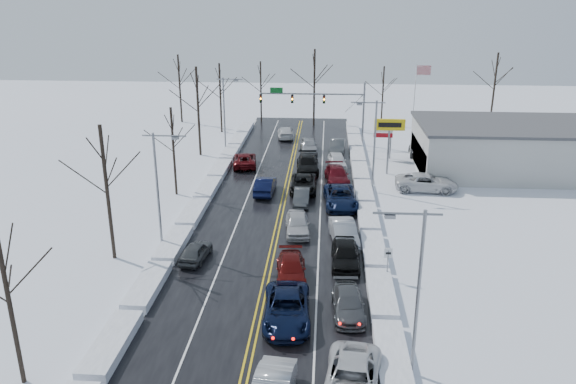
# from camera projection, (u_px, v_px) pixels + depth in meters

# --- Properties ---
(ground) EXTENTS (160.00, 160.00, 0.00)m
(ground) POSITION_uv_depth(u_px,v_px,m) (277.00, 230.00, 46.25)
(ground) COLOR silver
(ground) RESTS_ON ground
(road_surface) EXTENTS (14.00, 84.00, 0.01)m
(road_surface) POSITION_uv_depth(u_px,v_px,m) (279.00, 220.00, 48.12)
(road_surface) COLOR black
(road_surface) RESTS_ON ground
(snow_bank_left) EXTENTS (1.68, 72.00, 0.62)m
(snow_bank_left) POSITION_uv_depth(u_px,v_px,m) (192.00, 218.00, 48.62)
(snow_bank_left) COLOR white
(snow_bank_left) RESTS_ON ground
(snow_bank_right) EXTENTS (1.68, 72.00, 0.62)m
(snow_bank_right) POSITION_uv_depth(u_px,v_px,m) (368.00, 223.00, 47.63)
(snow_bank_right) COLOR white
(snow_bank_right) RESTS_ON ground
(traffic_signal_mast) EXTENTS (13.28, 0.39, 8.00)m
(traffic_signal_mast) POSITION_uv_depth(u_px,v_px,m) (324.00, 102.00, 70.50)
(traffic_signal_mast) COLOR slate
(traffic_signal_mast) RESTS_ON ground
(tires_plus_sign) EXTENTS (3.20, 0.34, 6.00)m
(tires_plus_sign) POSITION_uv_depth(u_px,v_px,m) (389.00, 129.00, 58.93)
(tires_plus_sign) COLOR slate
(tires_plus_sign) RESTS_ON ground
(used_vehicles_sign) EXTENTS (2.20, 0.22, 4.65)m
(used_vehicles_sign) POSITION_uv_depth(u_px,v_px,m) (383.00, 131.00, 65.13)
(used_vehicles_sign) COLOR slate
(used_vehicles_sign) RESTS_ON ground
(speed_limit_sign) EXTENTS (0.55, 0.09, 2.35)m
(speed_limit_sign) POSITION_uv_depth(u_px,v_px,m) (388.00, 258.00, 37.64)
(speed_limit_sign) COLOR slate
(speed_limit_sign) RESTS_ON ground
(flagpole) EXTENTS (1.87, 1.20, 10.00)m
(flagpole) POSITION_uv_depth(u_px,v_px,m) (416.00, 97.00, 71.48)
(flagpole) COLOR silver
(flagpole) RESTS_ON ground
(dealership_building) EXTENTS (20.40, 12.40, 5.30)m
(dealership_building) POSITION_uv_depth(u_px,v_px,m) (512.00, 147.00, 60.71)
(dealership_building) COLOR #AFB0AB
(dealership_building) RESTS_ON ground
(streetlight_se) EXTENTS (3.20, 0.25, 9.00)m
(streetlight_se) POSITION_uv_depth(u_px,v_px,m) (415.00, 281.00, 27.01)
(streetlight_se) COLOR slate
(streetlight_se) RESTS_ON ground
(streetlight_ne) EXTENTS (3.20, 0.25, 9.00)m
(streetlight_ne) POSITION_uv_depth(u_px,v_px,m) (373.00, 139.00, 53.33)
(streetlight_ne) COLOR slate
(streetlight_ne) RESTS_ON ground
(streetlight_sw) EXTENTS (3.20, 0.25, 9.00)m
(streetlight_sw) POSITION_uv_depth(u_px,v_px,m) (160.00, 182.00, 41.25)
(streetlight_sw) COLOR slate
(streetlight_sw) RESTS_ON ground
(streetlight_nw) EXTENTS (3.20, 0.25, 9.00)m
(streetlight_nw) POSITION_uv_depth(u_px,v_px,m) (226.00, 108.00, 67.58)
(streetlight_nw) COLOR slate
(streetlight_nw) RESTS_ON ground
(tree_left_a) EXTENTS (3.60, 3.60, 9.00)m
(tree_left_a) POSITION_uv_depth(u_px,v_px,m) (3.00, 270.00, 26.06)
(tree_left_a) COLOR #2D231C
(tree_left_a) RESTS_ON ground
(tree_left_b) EXTENTS (4.00, 4.00, 10.00)m
(tree_left_b) POSITION_uv_depth(u_px,v_px,m) (104.00, 167.00, 39.02)
(tree_left_b) COLOR #2D231C
(tree_left_b) RESTS_ON ground
(tree_left_c) EXTENTS (3.40, 3.40, 8.50)m
(tree_left_c) POSITION_uv_depth(u_px,v_px,m) (172.00, 134.00, 52.47)
(tree_left_c) COLOR #2D231C
(tree_left_c) RESTS_ON ground
(tree_left_d) EXTENTS (4.20, 4.20, 10.50)m
(tree_left_d) POSITION_uv_depth(u_px,v_px,m) (197.00, 94.00, 65.21)
(tree_left_d) COLOR #2D231C
(tree_left_d) RESTS_ON ground
(tree_left_e) EXTENTS (3.80, 3.80, 9.50)m
(tree_left_e) POSITION_uv_depth(u_px,v_px,m) (220.00, 84.00, 76.70)
(tree_left_e) COLOR #2D231C
(tree_left_e) RESTS_ON ground
(tree_far_a) EXTENTS (4.00, 4.00, 10.00)m
(tree_far_a) POSITION_uv_depth(u_px,v_px,m) (179.00, 75.00, 82.69)
(tree_far_a) COLOR #2D231C
(tree_far_a) RESTS_ON ground
(tree_far_b) EXTENTS (3.60, 3.60, 9.00)m
(tree_far_b) POSITION_uv_depth(u_px,v_px,m) (261.00, 80.00, 83.08)
(tree_far_b) COLOR #2D231C
(tree_far_b) RESTS_ON ground
(tree_far_c) EXTENTS (4.40, 4.40, 11.00)m
(tree_far_c) POSITION_uv_depth(u_px,v_px,m) (314.00, 73.00, 80.21)
(tree_far_c) COLOR #2D231C
(tree_far_c) RESTS_ON ground
(tree_far_d) EXTENTS (3.40, 3.40, 8.50)m
(tree_far_d) POSITION_uv_depth(u_px,v_px,m) (383.00, 84.00, 81.55)
(tree_far_d) COLOR #2D231C
(tree_far_d) RESTS_ON ground
(tree_far_e) EXTENTS (4.20, 4.20, 10.50)m
(tree_far_e) POSITION_uv_depth(u_px,v_px,m) (496.00, 75.00, 80.51)
(tree_far_e) COLOR #2D231C
(tree_far_e) RESTS_ON ground
(queued_car_2) EXTENTS (3.05, 6.07, 1.65)m
(queued_car_2) POSITION_uv_depth(u_px,v_px,m) (287.00, 320.00, 33.42)
(queued_car_2) COLOR black
(queued_car_2) RESTS_ON ground
(queued_car_3) EXTENTS (2.37, 5.01, 1.41)m
(queued_car_3) POSITION_uv_depth(u_px,v_px,m) (291.00, 278.00, 38.38)
(queued_car_3) COLOR #510C0A
(queued_car_3) RESTS_ON ground
(queued_car_4) EXTENTS (2.32, 4.86, 1.60)m
(queued_car_4) POSITION_uv_depth(u_px,v_px,m) (297.00, 233.00, 45.68)
(queued_car_4) COLOR silver
(queued_car_4) RESTS_ON ground
(queued_car_5) EXTENTS (1.47, 4.08, 1.34)m
(queued_car_5) POSITION_uv_depth(u_px,v_px,m) (302.00, 203.00, 52.05)
(queued_car_5) COLOR #393C3E
(queued_car_5) RESTS_ON ground
(queued_car_6) EXTENTS (2.56, 5.51, 1.53)m
(queued_car_6) POSITION_uv_depth(u_px,v_px,m) (303.00, 191.00, 55.30)
(queued_car_6) COLOR black
(queued_car_6) RESTS_ON ground
(queued_car_7) EXTENTS (2.69, 5.95, 1.69)m
(queued_car_7) POSITION_uv_depth(u_px,v_px,m) (308.00, 172.00, 61.32)
(queued_car_7) COLOR black
(queued_car_7) RESTS_ON ground
(queued_car_8) EXTENTS (2.42, 5.04, 1.66)m
(queued_car_8) POSITION_uv_depth(u_px,v_px,m) (309.00, 152.00, 69.06)
(queued_car_8) COLOR #94969B
(queued_car_8) RESTS_ON ground
(queued_car_11) EXTENTS (2.14, 4.76, 1.36)m
(queued_car_11) POSITION_uv_depth(u_px,v_px,m) (348.00, 313.00, 34.18)
(queued_car_11) COLOR #46484C
(queued_car_11) RESTS_ON ground
(queued_car_12) EXTENTS (2.03, 5.02, 1.71)m
(queued_car_12) POSITION_uv_depth(u_px,v_px,m) (345.00, 265.00, 40.26)
(queued_car_12) COLOR black
(queued_car_12) RESTS_ON ground
(queued_car_13) EXTENTS (2.46, 5.29, 1.68)m
(queued_car_13) POSITION_uv_depth(u_px,v_px,m) (343.00, 242.00, 43.91)
(queued_car_13) COLOR #989A9F
(queued_car_13) RESTS_ON ground
(queued_car_14) EXTENTS (3.27, 6.37, 1.72)m
(queued_car_14) POSITION_uv_depth(u_px,v_px,m) (340.00, 206.00, 51.48)
(queued_car_14) COLOR black
(queued_car_14) RESTS_ON ground
(queued_car_15) EXTENTS (2.80, 5.67, 1.59)m
(queued_car_15) POSITION_uv_depth(u_px,v_px,m) (337.00, 183.00, 57.77)
(queued_car_15) COLOR #4E0A11
(queued_car_15) RESTS_ON ground
(queued_car_16) EXTENTS (2.31, 4.84, 1.59)m
(queued_car_16) POSITION_uv_depth(u_px,v_px,m) (337.00, 167.00, 62.78)
(queued_car_16) COLOR silver
(queued_car_16) RESTS_ON ground
(queued_car_17) EXTENTS (2.07, 5.09, 1.64)m
(queued_car_17) POSITION_uv_depth(u_px,v_px,m) (337.00, 153.00, 68.43)
(queued_car_17) COLOR #414446
(queued_car_17) RESTS_ON ground
(oncoming_car_0) EXTENTS (1.84, 4.94, 1.61)m
(oncoming_car_0) POSITION_uv_depth(u_px,v_px,m) (265.00, 193.00, 54.68)
(oncoming_car_0) COLOR black
(oncoming_car_0) RESTS_ON ground
(oncoming_car_1) EXTENTS (3.19, 5.70, 1.51)m
(oncoming_car_1) POSITION_uv_depth(u_px,v_px,m) (245.00, 166.00, 63.27)
(oncoming_car_1) COLOR #540B0E
(oncoming_car_1) RESTS_ON ground
(oncoming_car_2) EXTENTS (2.62, 5.29, 1.48)m
(oncoming_car_2) POSITION_uv_depth(u_px,v_px,m) (285.00, 138.00, 75.67)
(oncoming_car_2) COLOR silver
(oncoming_car_2) RESTS_ON ground
(oncoming_car_3) EXTENTS (2.06, 4.10, 1.34)m
(oncoming_car_3) POSITION_uv_depth(u_px,v_px,m) (196.00, 260.00, 41.06)
(oncoming_car_3) COLOR #3D4042
(oncoming_car_3) RESTS_ON ground
(parked_car_0) EXTENTS (6.31, 3.25, 1.70)m
(parked_car_0) POSITION_uv_depth(u_px,v_px,m) (426.00, 191.00, 55.42)
(parked_car_0) COLOR silver
(parked_car_0) RESTS_ON ground
(parked_car_1) EXTENTS (2.54, 5.64, 1.60)m
(parked_car_1) POSITION_uv_depth(u_px,v_px,m) (448.00, 178.00, 59.31)
(parked_car_1) COLOR black
(parked_car_1) RESTS_ON ground
(parked_car_2) EXTENTS (2.31, 5.02, 1.67)m
(parked_car_2) POSITION_uv_depth(u_px,v_px,m) (417.00, 156.00, 67.28)
(parked_car_2) COLOR black
(parked_car_2) RESTS_ON ground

